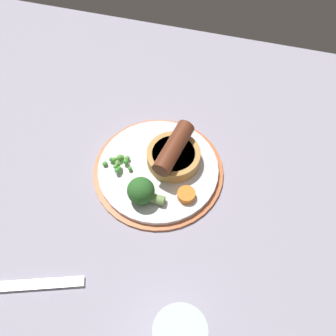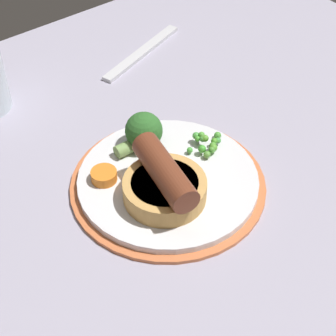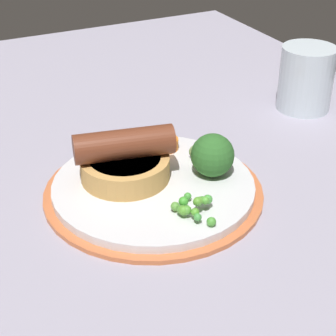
{
  "view_description": "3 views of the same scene",
  "coord_description": "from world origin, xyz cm",
  "px_view_note": "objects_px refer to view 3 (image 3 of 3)",
  "views": [
    {
      "loc": [
        -8.72,
        39.96,
        74.08
      ],
      "look_at": [
        1.63,
        -1.83,
        5.83
      ],
      "focal_mm": 50.0,
      "sensor_mm": 36.0,
      "label": 1
    },
    {
      "loc": [
        -25.49,
        -38.73,
        50.77
      ],
      "look_at": [
        2.95,
        -2.93,
        6.79
      ],
      "focal_mm": 60.0,
      "sensor_mm": 36.0,
      "label": 2
    },
    {
      "loc": [
        48.73,
        -22.99,
        36.06
      ],
      "look_at": [
        4.69,
        -1.08,
        6.49
      ],
      "focal_mm": 60.0,
      "sensor_mm": 36.0,
      "label": 3
    }
  ],
  "objects_px": {
    "sausage_pudding": "(125,160)",
    "broccoli_floret_near": "(212,155)",
    "dinner_plate": "(154,189)",
    "pea_pile": "(193,206)",
    "carrot_slice_0": "(165,144)",
    "drinking_glass": "(306,78)"
  },
  "relations": [
    {
      "from": "sausage_pudding",
      "to": "carrot_slice_0",
      "type": "distance_m",
      "value": 0.08
    },
    {
      "from": "pea_pile",
      "to": "drinking_glass",
      "type": "bearing_deg",
      "value": 122.71
    },
    {
      "from": "pea_pile",
      "to": "drinking_glass",
      "type": "relative_size",
      "value": 0.62
    },
    {
      "from": "dinner_plate",
      "to": "pea_pile",
      "type": "relative_size",
      "value": 4.26
    },
    {
      "from": "broccoli_floret_near",
      "to": "drinking_glass",
      "type": "relative_size",
      "value": 0.73
    },
    {
      "from": "sausage_pudding",
      "to": "drinking_glass",
      "type": "height_order",
      "value": "drinking_glass"
    },
    {
      "from": "pea_pile",
      "to": "carrot_slice_0",
      "type": "height_order",
      "value": "pea_pile"
    },
    {
      "from": "dinner_plate",
      "to": "broccoli_floret_near",
      "type": "height_order",
      "value": "broccoli_floret_near"
    },
    {
      "from": "sausage_pudding",
      "to": "broccoli_floret_near",
      "type": "bearing_deg",
      "value": -9.24
    },
    {
      "from": "dinner_plate",
      "to": "carrot_slice_0",
      "type": "height_order",
      "value": "carrot_slice_0"
    },
    {
      "from": "carrot_slice_0",
      "to": "drinking_glass",
      "type": "relative_size",
      "value": 0.35
    },
    {
      "from": "drinking_glass",
      "to": "carrot_slice_0",
      "type": "bearing_deg",
      "value": -79.7
    },
    {
      "from": "carrot_slice_0",
      "to": "dinner_plate",
      "type": "bearing_deg",
      "value": -35.74
    },
    {
      "from": "sausage_pudding",
      "to": "pea_pile",
      "type": "distance_m",
      "value": 0.1
    },
    {
      "from": "dinner_plate",
      "to": "drinking_glass",
      "type": "distance_m",
      "value": 0.3
    },
    {
      "from": "dinner_plate",
      "to": "carrot_slice_0",
      "type": "distance_m",
      "value": 0.08
    },
    {
      "from": "pea_pile",
      "to": "broccoli_floret_near",
      "type": "distance_m",
      "value": 0.08
    },
    {
      "from": "drinking_glass",
      "to": "sausage_pudding",
      "type": "bearing_deg",
      "value": -74.95
    },
    {
      "from": "carrot_slice_0",
      "to": "drinking_glass",
      "type": "distance_m",
      "value": 0.24
    },
    {
      "from": "sausage_pudding",
      "to": "carrot_slice_0",
      "type": "height_order",
      "value": "sausage_pudding"
    },
    {
      "from": "sausage_pudding",
      "to": "broccoli_floret_near",
      "type": "distance_m",
      "value": 0.09
    },
    {
      "from": "pea_pile",
      "to": "drinking_glass",
      "type": "xyz_separation_m",
      "value": [
        -0.17,
        0.27,
        0.02
      ]
    }
  ]
}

